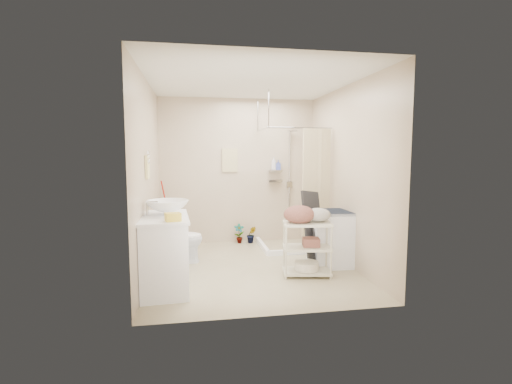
% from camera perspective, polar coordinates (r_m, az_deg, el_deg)
% --- Properties ---
extents(floor, '(3.20, 3.20, 0.00)m').
position_cam_1_polar(floor, '(5.40, -0.63, -11.52)').
color(floor, tan).
rests_on(floor, ground).
extents(ceiling, '(2.80, 3.20, 0.04)m').
position_cam_1_polar(ceiling, '(5.24, -0.67, 16.70)').
color(ceiling, silver).
rests_on(ceiling, ground).
extents(wall_back, '(2.80, 0.04, 2.60)m').
position_cam_1_polar(wall_back, '(6.75, -2.78, 3.22)').
color(wall_back, '#C6B499').
rests_on(wall_back, ground).
extents(wall_front, '(2.80, 0.04, 2.60)m').
position_cam_1_polar(wall_front, '(3.60, 3.34, 0.78)').
color(wall_front, '#C6B499').
rests_on(wall_front, ground).
extents(wall_left, '(0.04, 3.20, 2.60)m').
position_cam_1_polar(wall_left, '(5.13, -16.29, 2.11)').
color(wall_left, '#C6B499').
rests_on(wall_left, ground).
extents(wall_right, '(0.04, 3.20, 2.60)m').
position_cam_1_polar(wall_right, '(5.56, 13.77, 2.46)').
color(wall_right, '#C6B499').
rests_on(wall_right, ground).
extents(vanity, '(0.63, 1.04, 0.89)m').
position_cam_1_polar(vanity, '(4.61, -13.91, -9.06)').
color(vanity, white).
rests_on(vanity, ground).
extents(sink, '(0.63, 0.63, 0.17)m').
position_cam_1_polar(sink, '(4.59, -13.47, -2.32)').
color(sink, white).
rests_on(sink, vanity).
extents(counter_basket, '(0.19, 0.17, 0.09)m').
position_cam_1_polar(counter_basket, '(4.15, -12.66, -3.77)').
color(counter_basket, yellow).
rests_on(counter_basket, vanity).
extents(floor_basket, '(0.28, 0.25, 0.13)m').
position_cam_1_polar(floor_basket, '(4.38, -12.42, -15.09)').
color(floor_basket, gold).
rests_on(floor_basket, ground).
extents(toilet, '(0.72, 0.42, 0.72)m').
position_cam_1_polar(toilet, '(5.67, -11.86, -7.04)').
color(toilet, white).
rests_on(toilet, ground).
extents(mop, '(0.12, 0.12, 1.15)m').
position_cam_1_polar(mop, '(6.67, -13.70, -3.25)').
color(mop, '#9E1409').
rests_on(mop, ground).
extents(potted_plant_a, '(0.19, 0.13, 0.35)m').
position_cam_1_polar(potted_plant_a, '(6.76, -2.62, -6.39)').
color(potted_plant_a, brown).
rests_on(potted_plant_a, ground).
extents(potted_plant_b, '(0.17, 0.14, 0.31)m').
position_cam_1_polar(potted_plant_b, '(6.76, -0.72, -6.57)').
color(potted_plant_b, brown).
rests_on(potted_plant_b, ground).
extents(hanging_towel, '(0.28, 0.03, 0.42)m').
position_cam_1_polar(hanging_towel, '(6.70, -4.05, 4.90)').
color(hanging_towel, beige).
rests_on(hanging_towel, wall_back).
extents(towel_ring, '(0.04, 0.22, 0.34)m').
position_cam_1_polar(towel_ring, '(4.92, -16.38, 3.94)').
color(towel_ring, '#F3E791').
rests_on(towel_ring, wall_left).
extents(tp_holder, '(0.08, 0.12, 0.14)m').
position_cam_1_polar(tp_holder, '(5.25, -15.60, -4.17)').
color(tp_holder, white).
rests_on(tp_holder, wall_left).
extents(shower, '(1.10, 1.10, 2.10)m').
position_cam_1_polar(shower, '(6.38, 5.42, 0.79)').
color(shower, white).
rests_on(shower, ground).
extents(shampoo_bottle_a, '(0.11, 0.11, 0.24)m').
position_cam_1_polar(shampoo_bottle_a, '(6.76, 2.74, 4.41)').
color(shampoo_bottle_a, silver).
rests_on(shampoo_bottle_a, shower).
extents(shampoo_bottle_b, '(0.10, 0.10, 0.18)m').
position_cam_1_polar(shampoo_bottle_b, '(6.77, 3.46, 4.18)').
color(shampoo_bottle_b, '#3B4A9D').
rests_on(shampoo_bottle_b, shower).
extents(washing_machine, '(0.56, 0.58, 0.80)m').
position_cam_1_polar(washing_machine, '(5.53, 11.31, -6.96)').
color(washing_machine, silver).
rests_on(washing_machine, ground).
extents(laundry_rack, '(0.68, 0.47, 0.86)m').
position_cam_1_polar(laundry_rack, '(5.01, 7.84, -7.88)').
color(laundry_rack, beige).
rests_on(laundry_rack, ground).
extents(ironing_board, '(0.33, 0.22, 1.12)m').
position_cam_1_polar(ironing_board, '(5.38, 8.80, -5.49)').
color(ironing_board, black).
rests_on(ironing_board, ground).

